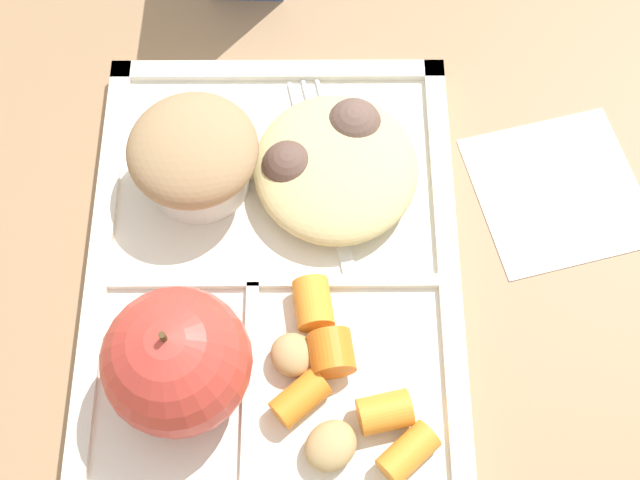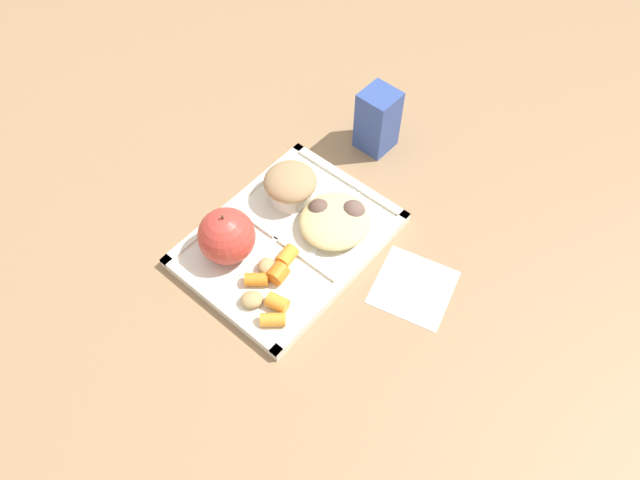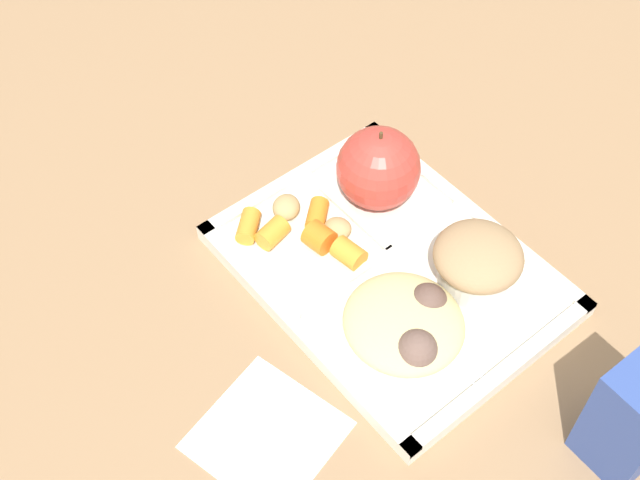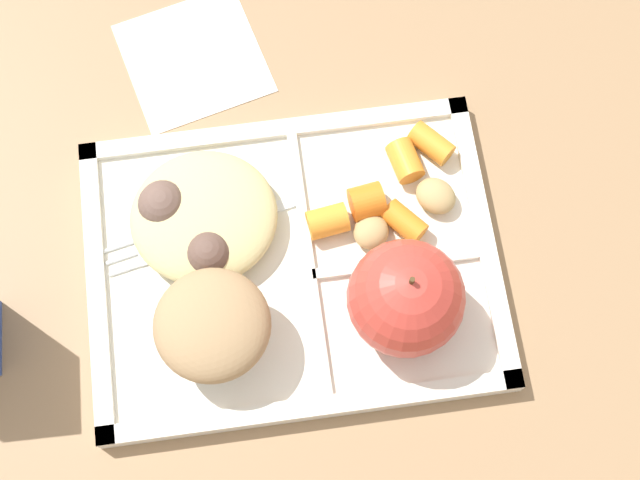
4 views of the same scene
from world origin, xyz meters
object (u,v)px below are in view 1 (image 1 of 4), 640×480
object	(u,v)px
lunch_tray	(274,269)
plastic_fork	(322,159)
green_apple	(177,362)
bran_muffin	(194,156)

from	to	relation	value
lunch_tray	plastic_fork	distance (m)	0.08
lunch_tray	plastic_fork	world-z (taller)	lunch_tray
green_apple	bran_muffin	world-z (taller)	green_apple
green_apple	bran_muffin	distance (m)	0.14
lunch_tray	green_apple	world-z (taller)	green_apple
green_apple	plastic_fork	distance (m)	0.18
plastic_fork	lunch_tray	bearing A→B (deg)	158.03
green_apple	plastic_fork	world-z (taller)	green_apple
lunch_tray	plastic_fork	size ratio (longest dim) A/B	2.03
lunch_tray	bran_muffin	world-z (taller)	bran_muffin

